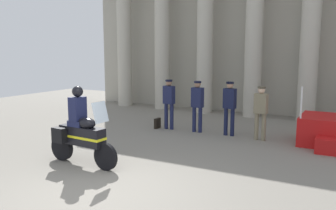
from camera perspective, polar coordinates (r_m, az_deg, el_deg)
The scene contains 8 objects.
ground_plane at distance 7.09m, azimuth -11.98°, elevation -14.05°, with size 28.00×28.00×0.00m, color gray.
colonnade_backdrop at distance 15.55m, azimuth 14.29°, elevation 13.56°, with size 16.60×1.55×8.06m.
officer_in_row_0 at distance 12.27m, azimuth 0.15°, elevation 0.79°, with size 0.41×0.27×1.73m.
officer_in_row_1 at distance 11.84m, azimuth 4.74°, elevation 0.44°, with size 0.41×0.27×1.72m.
officer_in_row_2 at distance 11.49m, azimuth 9.86°, elevation 0.15°, with size 0.41×0.27×1.74m.
officer_in_row_3 at distance 11.10m, azimuth 14.68°, elevation -0.59°, with size 0.41×0.27×1.65m.
motorcycle_with_rider at distance 8.74m, azimuth -13.95°, elevation -4.26°, with size 2.09×0.72×1.90m.
briefcase_on_ground at distance 12.54m, azimuth -1.72°, elevation -2.94°, with size 0.10×0.32×0.36m, color black.
Camera 1 is at (4.31, -4.92, 2.73)m, focal length 37.95 mm.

